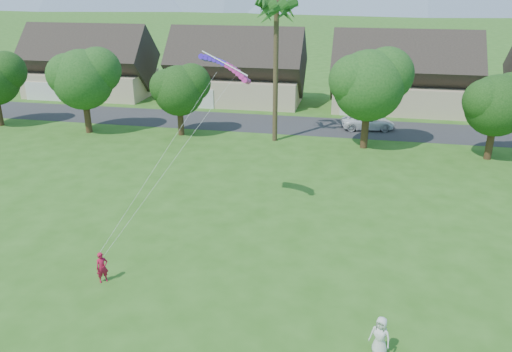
% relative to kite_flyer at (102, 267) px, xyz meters
% --- Properties ---
extents(street, '(90.00, 7.00, 0.01)m').
position_rel_kite_flyer_xyz_m(street, '(6.42, 29.83, -0.79)').
color(street, '#2D2D30').
rests_on(street, ground).
extents(kite_flyer, '(0.68, 0.67, 1.58)m').
position_rel_kite_flyer_xyz_m(kite_flyer, '(0.00, 0.00, 0.00)').
color(kite_flyer, '#AE1334').
rests_on(kite_flyer, ground).
extents(watcher, '(0.99, 0.84, 1.72)m').
position_rel_kite_flyer_xyz_m(watcher, '(13.05, -2.55, 0.07)').
color(watcher, silver).
rests_on(watcher, ground).
extents(parked_car, '(5.41, 3.17, 1.41)m').
position_rel_kite_flyer_xyz_m(parked_car, '(12.81, 29.83, -0.08)').
color(parked_car, white).
rests_on(parked_car, ground).
extents(houses_row, '(72.75, 8.19, 8.86)m').
position_rel_kite_flyer_xyz_m(houses_row, '(6.92, 38.83, 2.65)').
color(houses_row, beige).
rests_on(houses_row, ground).
extents(tree_row, '(62.27, 6.67, 8.45)m').
position_rel_kite_flyer_xyz_m(tree_row, '(5.28, 23.75, 4.10)').
color(tree_row, '#47301C').
rests_on(tree_row, ground).
extents(fan_palm, '(3.00, 3.00, 13.80)m').
position_rel_kite_flyer_xyz_m(fan_palm, '(4.42, 24.33, 11.01)').
color(fan_palm, '#4C3D26').
rests_on(fan_palm, ground).
extents(parafoil_kite, '(3.17, 1.20, 0.50)m').
position_rel_kite_flyer_xyz_m(parafoil_kite, '(4.24, 8.41, 8.52)').
color(parafoil_kite, '#3F1CD4').
rests_on(parafoil_kite, ground).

